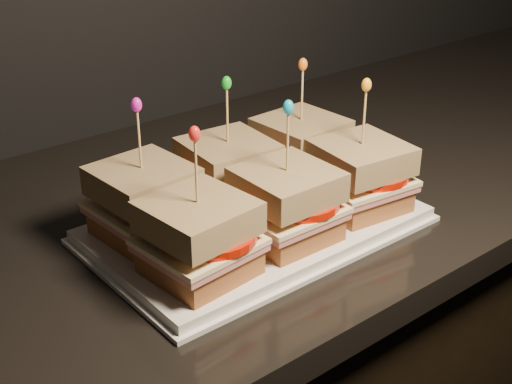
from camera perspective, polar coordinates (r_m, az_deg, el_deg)
granite_slab at (r=0.97m, az=-3.98°, el=-1.72°), size 2.48×0.64×0.04m
platter at (r=0.88m, az=0.00°, el=-2.69°), size 0.39×0.24×0.02m
platter_rim at (r=0.88m, az=0.00°, el=-3.03°), size 0.40×0.25×0.01m
sandwich_0_bread_bot at (r=0.85m, az=-8.81°, el=-2.45°), size 0.11×0.11×0.03m
sandwich_0_ham at (r=0.84m, az=-8.89°, el=-1.39°), size 0.12×0.11×0.01m
sandwich_0_cheese at (r=0.84m, az=-8.93°, el=-0.97°), size 0.12×0.11×0.01m
sandwich_0_tomato at (r=0.83m, az=-8.05°, el=-0.42°), size 0.10×0.10×0.01m
sandwich_0_bread_top at (r=0.82m, az=-9.07°, el=0.84°), size 0.11×0.11×0.03m
sandwich_0_pick at (r=0.80m, az=-9.30°, el=3.87°), size 0.00×0.00×0.09m
sandwich_0_frill at (r=0.79m, az=-9.54°, el=6.89°), size 0.01×0.01×0.02m
sandwich_1_bread_bot at (r=0.91m, az=-2.20°, el=-0.12°), size 0.11×0.11×0.03m
sandwich_1_ham at (r=0.90m, az=-2.22°, el=0.90°), size 0.12×0.11×0.01m
sandwich_1_cheese at (r=0.90m, az=-2.23°, el=1.30°), size 0.12×0.12×0.01m
sandwich_1_tomato at (r=0.90m, az=-1.39°, el=1.81°), size 0.10×0.10×0.01m
sandwich_1_bread_top at (r=0.88m, az=-2.26°, el=3.01°), size 0.11×0.11×0.03m
sandwich_1_pick at (r=0.87m, az=-2.31°, el=5.88°), size 0.00×0.00×0.09m
sandwich_1_frill at (r=0.85m, az=-2.37°, el=8.72°), size 0.01×0.01×0.02m
sandwich_2_bread_bot at (r=0.98m, az=3.53°, el=1.91°), size 0.10×0.10×0.03m
sandwich_2_ham at (r=0.97m, az=3.56°, el=2.86°), size 0.11×0.11×0.01m
sandwich_2_cheese at (r=0.97m, az=3.57°, el=3.24°), size 0.12×0.11×0.01m
sandwich_2_tomato at (r=0.97m, az=4.34°, el=3.72°), size 0.10×0.10×0.01m
sandwich_2_bread_top at (r=0.96m, az=3.62°, el=4.85°), size 0.11×0.11×0.03m
sandwich_2_pick at (r=0.94m, az=3.70°, el=7.53°), size 0.00×0.00×0.09m
sandwich_2_frill at (r=0.93m, az=3.78°, el=10.16°), size 0.01×0.01×0.02m
sandwich_3_bread_bot at (r=0.77m, az=-4.52°, el=-5.55°), size 0.11×0.11×0.03m
sandwich_3_ham at (r=0.76m, az=-4.57°, el=-4.41°), size 0.12×0.11×0.01m
sandwich_3_cheese at (r=0.75m, az=-4.59°, el=-3.95°), size 0.12×0.12×0.01m
sandwich_3_tomato at (r=0.75m, az=-3.60°, el=-3.35°), size 0.10×0.10×0.01m
sandwich_3_bread_top at (r=0.74m, az=-4.67°, el=-2.00°), size 0.11×0.11×0.03m
sandwich_3_pick at (r=0.72m, az=-4.80°, el=1.32°), size 0.00×0.00×0.09m
sandwich_3_frill at (r=0.70m, az=-4.94°, el=4.65°), size 0.01×0.01×0.02m
sandwich_4_bread_bot at (r=0.83m, az=2.40°, el=-2.74°), size 0.10×0.10×0.03m
sandwich_4_ham at (r=0.82m, az=2.42°, el=-1.66°), size 0.11×0.11×0.01m
sandwich_4_cheese at (r=0.82m, az=2.43°, el=-1.22°), size 0.11×0.11×0.01m
sandwich_4_tomato at (r=0.82m, az=3.35°, el=-0.66°), size 0.10×0.10×0.01m
sandwich_4_bread_top at (r=0.81m, az=2.47°, el=0.61°), size 0.10×0.10×0.03m
sandwich_4_pick at (r=0.79m, az=2.54°, el=3.71°), size 0.00×0.00×0.09m
sandwich_4_frill at (r=0.77m, az=2.60°, el=6.79°), size 0.01×0.01×0.02m
sandwich_5_bread_bot at (r=0.91m, az=8.21°, el=-0.33°), size 0.11×0.11×0.03m
sandwich_5_ham at (r=0.90m, az=8.28°, el=0.68°), size 0.12×0.12×0.01m
sandwich_5_cheese at (r=0.90m, az=8.31°, el=1.08°), size 0.12×0.12×0.01m
sandwich_5_tomato at (r=0.90m, az=9.14°, el=1.59°), size 0.10×0.10×0.01m
sandwich_5_bread_top at (r=0.89m, az=8.43°, el=2.79°), size 0.11×0.11×0.03m
sandwich_5_pick at (r=0.87m, az=8.63°, el=5.64°), size 0.00×0.00×0.09m
sandwich_5_frill at (r=0.85m, az=8.84°, el=8.46°), size 0.01×0.01×0.02m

